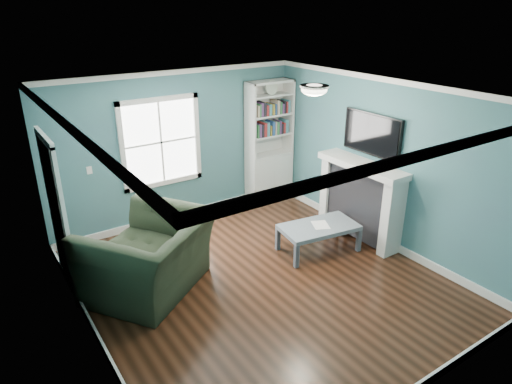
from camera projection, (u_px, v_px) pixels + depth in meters
floor at (261, 281)px, 6.35m from camera, size 5.00×5.00×0.00m
room_walls at (261, 175)px, 5.74m from camera, size 5.00×5.00×5.00m
trim at (261, 200)px, 5.87m from camera, size 4.50×5.00×2.60m
window at (161, 142)px, 7.54m from camera, size 1.40×0.06×1.50m
bookshelf at (269, 154)px, 8.67m from camera, size 0.90×0.35×2.31m
fireplace at (360, 201)px, 7.33m from camera, size 0.44×1.58×1.30m
tv at (372, 134)px, 6.97m from camera, size 0.06×1.10×0.65m
door at (57, 214)px, 5.86m from camera, size 0.12×0.98×2.17m
ceiling_fixture at (314, 89)px, 5.91m from camera, size 0.38×0.38×0.15m
light_switch at (89, 170)px, 7.01m from camera, size 0.08×0.01×0.12m
recliner at (148, 244)px, 5.93m from camera, size 1.85×1.71×1.35m
coffee_table at (319, 229)px, 7.01m from camera, size 1.26×0.81×0.43m
paper_sheet at (320, 225)px, 7.00m from camera, size 0.34×0.37×0.00m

